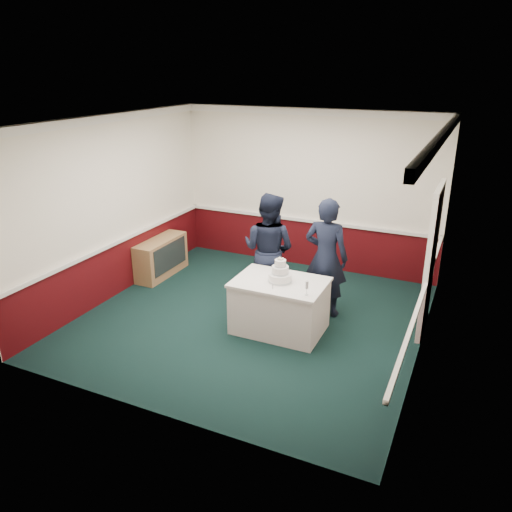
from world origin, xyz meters
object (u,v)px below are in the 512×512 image
at_px(champagne_flute, 307,286).
at_px(cake_table, 280,305).
at_px(person_man, 269,250).
at_px(cake_knife, 273,286).
at_px(wedding_cake, 280,274).
at_px(person_woman, 326,258).
at_px(sideboard, 161,257).

bearing_deg(champagne_flute, cake_table, 150.75).
xyz_separation_m(champagne_flute, person_man, (-1.02, 1.08, 0.00)).
height_order(cake_table, cake_knife, cake_knife).
height_order(wedding_cake, person_woman, person_woman).
distance_m(sideboard, person_woman, 3.29).
height_order(sideboard, cake_table, cake_table).
height_order(cake_table, person_woman, person_woman).
height_order(sideboard, cake_knife, cake_knife).
relative_size(sideboard, person_man, 0.65).
bearing_deg(sideboard, cake_table, -20.27).
height_order(cake_knife, champagne_flute, champagne_flute).
height_order(champagne_flute, person_woman, person_woman).
height_order(cake_table, wedding_cake, wedding_cake).
bearing_deg(cake_table, sideboard, 159.73).
bearing_deg(champagne_flute, person_man, 133.44).
distance_m(cake_table, cake_knife, 0.44).
bearing_deg(person_man, sideboard, -0.48).
xyz_separation_m(champagne_flute, person_woman, (-0.07, 1.09, 0.01)).
distance_m(wedding_cake, cake_knife, 0.23).
relative_size(sideboard, wedding_cake, 3.30).
relative_size(cake_table, person_man, 0.71).
bearing_deg(person_woman, champagne_flute, 95.24).
xyz_separation_m(sideboard, cake_table, (2.80, -1.03, 0.05)).
relative_size(cake_knife, person_man, 0.12).
xyz_separation_m(person_man, person_woman, (0.96, 0.01, 0.01)).
distance_m(cake_table, person_woman, 1.06).
height_order(sideboard, champagne_flute, champagne_flute).
distance_m(sideboard, person_man, 2.36).
bearing_deg(cake_knife, wedding_cake, 58.91).
distance_m(wedding_cake, person_woman, 0.92).
relative_size(sideboard, person_woman, 0.64).
relative_size(wedding_cake, person_woman, 0.19).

